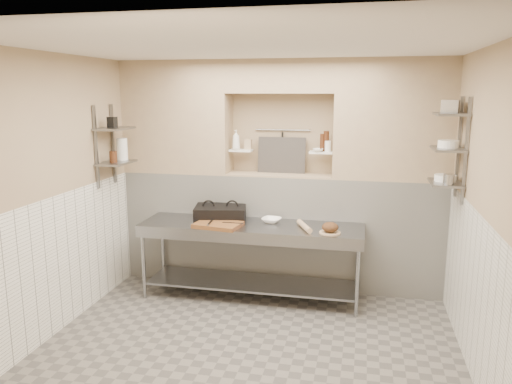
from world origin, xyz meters
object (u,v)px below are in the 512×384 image
(mixing_bowl, at_px, (272,220))
(bottle_soap, at_px, (236,140))
(bread_loaf, at_px, (330,227))
(cutting_board, at_px, (218,225))
(bowl_alcove, at_px, (318,150))
(rolling_pin, at_px, (304,226))
(panini_press, at_px, (220,213))
(prep_table, at_px, (251,246))
(jug_left, at_px, (122,149))

(mixing_bowl, bearing_deg, bottle_soap, 145.06)
(mixing_bowl, distance_m, bread_loaf, 0.78)
(mixing_bowl, bearing_deg, cutting_board, -150.56)
(cutting_board, relative_size, bowl_alcove, 4.10)
(mixing_bowl, height_order, rolling_pin, rolling_pin)
(panini_press, relative_size, rolling_pin, 1.64)
(rolling_pin, height_order, bottle_soap, bottle_soap)
(prep_table, xyz_separation_m, jug_left, (-1.59, 0.02, 1.10))
(rolling_pin, bearing_deg, bread_loaf, -21.61)
(bread_loaf, bearing_deg, mixing_bowl, 155.96)
(panini_press, xyz_separation_m, cutting_board, (0.07, -0.33, -0.06))
(cutting_board, distance_m, bowl_alcove, 1.50)
(jug_left, bearing_deg, bread_loaf, -4.21)
(panini_press, height_order, jug_left, jug_left)
(mixing_bowl, height_order, bowl_alcove, bowl_alcove)
(prep_table, xyz_separation_m, bread_loaf, (0.93, -0.16, 0.33))
(panini_press, height_order, bottle_soap, bottle_soap)
(mixing_bowl, distance_m, bowl_alcove, 1.01)
(panini_press, bearing_deg, bottle_soap, 61.64)
(rolling_pin, relative_size, bowl_alcove, 3.30)
(mixing_bowl, height_order, bottle_soap, bottle_soap)
(prep_table, xyz_separation_m, cutting_board, (-0.35, -0.16, 0.28))
(prep_table, height_order, panini_press, panini_press)
(panini_press, distance_m, mixing_bowl, 0.63)
(bread_loaf, relative_size, jug_left, 0.69)
(prep_table, height_order, bread_loaf, bread_loaf)
(bread_loaf, xyz_separation_m, bottle_soap, (-1.23, 0.68, 0.87))
(jug_left, bearing_deg, prep_table, -0.86)
(mixing_bowl, xyz_separation_m, jug_left, (-1.81, -0.13, 0.82))
(rolling_pin, height_order, bowl_alcove, bowl_alcove)
(cutting_board, bearing_deg, panini_press, 101.44)
(panini_press, xyz_separation_m, bowl_alcove, (1.13, 0.35, 0.75))
(cutting_board, xyz_separation_m, mixing_bowl, (0.56, 0.32, 0.00))
(mixing_bowl, bearing_deg, rolling_pin, -25.74)
(prep_table, distance_m, panini_press, 0.56)
(rolling_pin, distance_m, bottle_soap, 1.42)
(prep_table, height_order, mixing_bowl, mixing_bowl)
(cutting_board, xyz_separation_m, jug_left, (-1.25, 0.19, 0.82))
(bottle_soap, bearing_deg, jug_left, -159.02)
(bottle_soap, height_order, bowl_alcove, bottle_soap)
(rolling_pin, bearing_deg, bottle_soap, 148.92)
(panini_press, relative_size, jug_left, 2.59)
(bowl_alcove, bearing_deg, bread_loaf, -72.50)
(mixing_bowl, xyz_separation_m, rolling_pin, (0.41, -0.20, 0.00))
(jug_left, bearing_deg, cutting_board, -8.56)
(mixing_bowl, relative_size, rolling_pin, 0.55)
(panini_press, relative_size, bottle_soap, 2.77)
(bowl_alcove, distance_m, jug_left, 2.36)
(bowl_alcove, bearing_deg, bottle_soap, 180.00)
(rolling_pin, xyz_separation_m, bread_loaf, (0.30, -0.12, 0.04))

